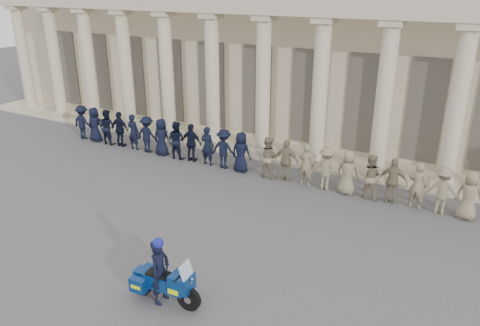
# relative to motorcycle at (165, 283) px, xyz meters

# --- Properties ---
(ground) EXTENTS (90.00, 90.00, 0.00)m
(ground) POSITION_rel_motorcycle_xyz_m (-1.19, 2.53, -0.57)
(ground) COLOR #4D4D50
(ground) RESTS_ON ground
(building) EXTENTS (40.00, 12.50, 9.00)m
(building) POSITION_rel_motorcycle_xyz_m (-1.19, 17.27, 3.95)
(building) COLOR #C4B493
(building) RESTS_ON ground
(officer_rank) EXTENTS (18.94, 0.66, 1.74)m
(officer_rank) POSITION_rel_motorcycle_xyz_m (-2.87, 8.53, 0.30)
(officer_rank) COLOR black
(officer_rank) RESTS_ON ground
(motorcycle) EXTENTS (2.06, 0.85, 1.32)m
(motorcycle) POSITION_rel_motorcycle_xyz_m (0.00, 0.00, 0.00)
(motorcycle) COLOR black
(motorcycle) RESTS_ON ground
(rider) EXTENTS (0.45, 0.66, 1.82)m
(rider) POSITION_rel_motorcycle_xyz_m (-0.11, -0.01, 0.33)
(rider) COLOR black
(rider) RESTS_ON ground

